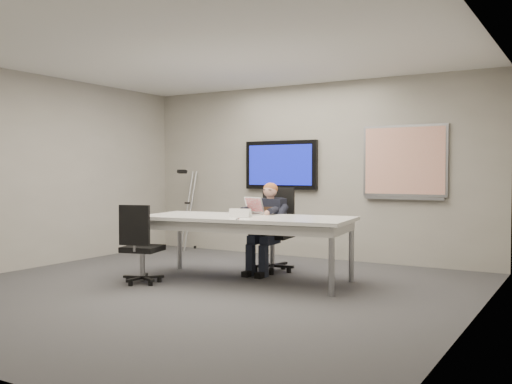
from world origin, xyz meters
The scene contains 15 objects.
floor centered at (0.00, 0.00, 0.00)m, with size 6.00×6.00×0.02m, color #3C3C3F.
ceiling centered at (0.00, 0.00, 2.80)m, with size 6.00×6.00×0.02m, color white.
wall_back centered at (0.00, 3.00, 1.40)m, with size 6.00×0.02×2.80m, color #99958A.
wall_left centered at (-3.00, 0.00, 1.40)m, with size 0.02×6.00×2.80m, color #99958A.
wall_right centered at (3.00, 0.00, 1.40)m, with size 0.02×6.00×2.80m, color #99958A.
conference_table centered at (0.17, 0.77, 0.73)m, with size 2.79×1.46×0.82m.
tv_display centered at (-0.50, 2.95, 1.50)m, with size 1.30×0.09×0.80m.
whiteboard centered at (1.55, 2.97, 1.53)m, with size 1.25×0.08×1.10m.
office_chair_far centered at (0.12, 1.59, 0.36)m, with size 0.63×0.63×1.16m.
office_chair_near centered at (-0.85, -0.05, 0.31)m, with size 0.57×0.57×0.99m.
seated_person centered at (0.12, 1.34, 0.50)m, with size 0.39×0.67×1.24m.
crutch centered at (-2.25, 2.74, 0.73)m, with size 0.20×0.46×1.46m, color #A4A7AB, non-canonical shape.
laptop centered at (0.07, 1.05, 0.88)m, with size 0.37×0.38×0.23m.
name_tent centered at (0.18, 0.61, 0.88)m, with size 0.27×0.08×0.11m, color white, non-canonical shape.
pen centered at (0.32, 0.34, 0.83)m, with size 0.01×0.01×0.13m, color black.
Camera 1 is at (3.95, -5.35, 1.38)m, focal length 40.00 mm.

